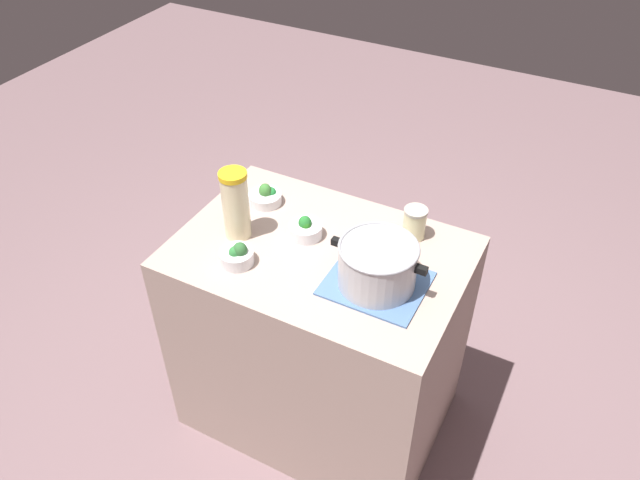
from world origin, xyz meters
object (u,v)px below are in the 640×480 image
Objects in this scene: mason_jar at (415,223)px; cooking_pot at (378,264)px; broccoli_bowl_front at (237,256)px; broccoli_bowl_center at (266,196)px; broccoli_bowl_back at (306,229)px; lemonade_pitcher at (236,204)px.

cooking_pot is at bearing 86.61° from mason_jar.
broccoli_bowl_center is at bearing -74.26° from broccoli_bowl_front.
broccoli_bowl_back is at bearing 27.05° from mason_jar.
broccoli_bowl_center is (0.60, 0.07, -0.03)m from mason_jar.
lemonade_pitcher reaches higher than cooking_pot.
broccoli_bowl_front is 0.28m from broccoli_bowl_back.
broccoli_bowl_front is (-0.09, 0.14, -0.10)m from lemonade_pitcher.
broccoli_bowl_center and broccoli_bowl_back have the same top height.
cooking_pot is at bearing 178.86° from lemonade_pitcher.
cooking_pot is 2.75× the size of mason_jar.
cooking_pot is 0.30m from mason_jar.
lemonade_pitcher reaches higher than broccoli_bowl_center.
broccoli_bowl_center is (0.58, -0.23, -0.06)m from cooking_pot.
lemonade_pitcher is at bearing 26.55° from mason_jar.
mason_jar is (-0.58, -0.29, -0.08)m from lemonade_pitcher.
broccoli_bowl_front is at bearing 105.74° from broccoli_bowl_center.
broccoli_bowl_back is at bearing 155.26° from broccoli_bowl_center.
mason_jar is 1.02× the size of broccoli_bowl_front.
mason_jar reaches higher than broccoli_bowl_front.
lemonade_pitcher is at bearing -1.14° from cooking_pot.
broccoli_bowl_front is at bearing 14.70° from cooking_pot.
mason_jar is at bearing -139.24° from broccoli_bowl_front.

